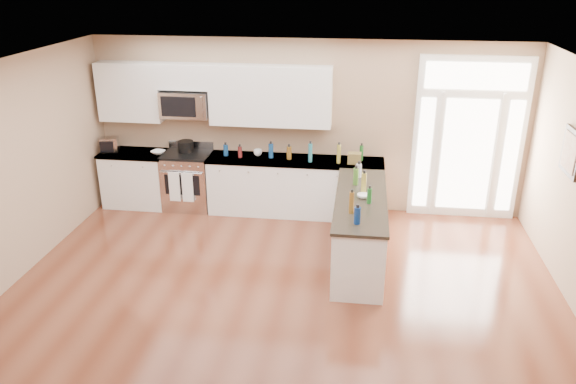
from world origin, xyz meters
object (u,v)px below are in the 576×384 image
(peninsula_cabinet, at_px, (359,231))
(toaster_oven, at_px, (110,145))
(stockpot, at_px, (186,146))
(kitchen_range, at_px, (188,180))

(peninsula_cabinet, xyz_separation_m, toaster_oven, (-4.20, 1.43, 0.62))
(stockpot, bearing_deg, peninsula_cabinet, -28.08)
(kitchen_range, distance_m, toaster_oven, 1.43)
(stockpot, height_order, toaster_oven, toaster_oven)
(kitchen_range, xyz_separation_m, stockpot, (-0.04, 0.11, 0.57))
(toaster_oven, bearing_deg, peninsula_cabinet, -32.17)
(peninsula_cabinet, relative_size, kitchen_range, 2.15)
(peninsula_cabinet, relative_size, stockpot, 8.98)
(toaster_oven, bearing_deg, kitchen_range, -12.65)
(peninsula_cabinet, xyz_separation_m, stockpot, (-2.93, 1.56, 0.61))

